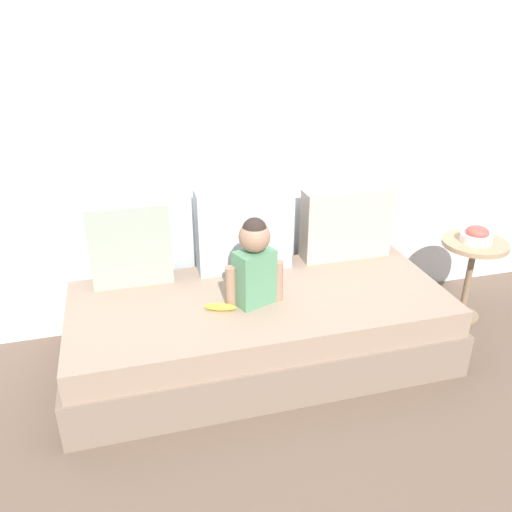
{
  "coord_description": "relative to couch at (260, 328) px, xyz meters",
  "views": [
    {
      "loc": [
        -0.68,
        -2.41,
        1.86
      ],
      "look_at": [
        -0.02,
        0.0,
        0.67
      ],
      "focal_mm": 36.47,
      "sensor_mm": 36.0,
      "label": 1
    }
  ],
  "objects": [
    {
      "name": "toddler",
      "position": [
        -0.05,
        -0.06,
        0.46
      ],
      "size": [
        0.32,
        0.19,
        0.49
      ],
      "color": "#568E66",
      "rests_on": "couch"
    },
    {
      "name": "back_wall",
      "position": [
        0.0,
        0.6,
        0.93
      ],
      "size": [
        5.34,
        0.1,
        2.28
      ],
      "primitive_type": "cube",
      "color": "silver",
      "rests_on": "ground"
    },
    {
      "name": "fruit_bowl",
      "position": [
        1.42,
        0.09,
        0.38
      ],
      "size": [
        0.2,
        0.2,
        0.1
      ],
      "color": "silver",
      "rests_on": "side_table"
    },
    {
      "name": "throw_pillow_center",
      "position": [
        0.0,
        0.37,
        0.46
      ],
      "size": [
        0.56,
        0.16,
        0.51
      ],
      "primitive_type": "cube",
      "color": "#B2BCC6",
      "rests_on": "couch"
    },
    {
      "name": "throw_pillow_left",
      "position": [
        -0.66,
        0.37,
        0.45
      ],
      "size": [
        0.45,
        0.16,
        0.48
      ],
      "primitive_type": "cube",
      "color": "#99A393",
      "rests_on": "couch"
    },
    {
      "name": "banana",
      "position": [
        -0.24,
        -0.09,
        0.23
      ],
      "size": [
        0.17,
        0.1,
        0.04
      ],
      "primitive_type": "ellipsoid",
      "rotation": [
        0.0,
        0.0,
        -0.34
      ],
      "color": "yellow",
      "rests_on": "couch"
    },
    {
      "name": "throw_pillow_right",
      "position": [
        0.66,
        0.37,
        0.43
      ],
      "size": [
        0.56,
        0.16,
        0.44
      ],
      "primitive_type": "cube",
      "color": "#C1B29E",
      "rests_on": "couch"
    },
    {
      "name": "ground_plane",
      "position": [
        0.0,
        0.0,
        -0.2
      ],
      "size": [
        12.0,
        12.0,
        0.0
      ],
      "primitive_type": "plane",
      "color": "brown"
    },
    {
      "name": "couch",
      "position": [
        0.0,
        0.0,
        0.0
      ],
      "size": [
        2.14,
        0.94,
        0.42
      ],
      "color": "#826C5B",
      "rests_on": "ground"
    },
    {
      "name": "side_table",
      "position": [
        1.42,
        0.09,
        0.21
      ],
      "size": [
        0.4,
        0.4,
        0.54
      ],
      "color": "tan",
      "rests_on": "ground"
    }
  ]
}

